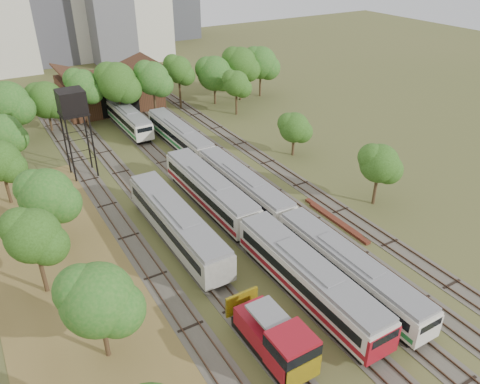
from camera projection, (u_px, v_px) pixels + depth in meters
ground at (334, 297)px, 39.84m from camera, size 240.00×240.00×0.00m
dry_grass_patch at (97, 317)px, 37.74m from camera, size 14.00×60.00×0.04m
tracks at (197, 181)px, 58.22m from camera, size 24.60×80.00×0.19m
railcar_red_set at (252, 229)px, 45.43m from camera, size 3.06×34.58×3.79m
railcar_green_set at (244, 186)px, 53.43m from camera, size 2.72×52.08×3.36m
railcar_rear at (127, 118)px, 73.02m from camera, size 2.74×16.08×3.38m
shunter_locomotive at (277, 341)px, 33.18m from camera, size 2.91×8.10×3.81m
old_grey_coach at (177, 224)px, 45.96m from camera, size 3.10×18.00×3.83m
water_tower at (72, 104)px, 55.37m from camera, size 3.20×3.20×11.06m
rail_pile_near at (338, 223)px, 49.76m from camera, size 0.60×8.95×0.30m
rail_pile_far at (332, 217)px, 50.79m from camera, size 0.54×8.68×0.28m
maintenance_shed at (110, 91)px, 81.34m from camera, size 16.45×11.55×7.58m
tree_band_left at (43, 215)px, 41.33m from camera, size 7.77×52.67×8.05m
tree_band_far at (153, 79)px, 75.91m from camera, size 48.78×9.59×9.95m
tree_band_right at (295, 120)px, 63.44m from camera, size 5.94×37.91×7.42m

